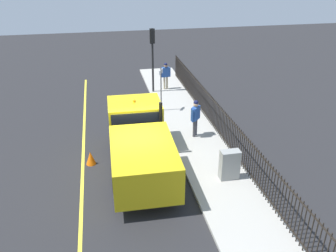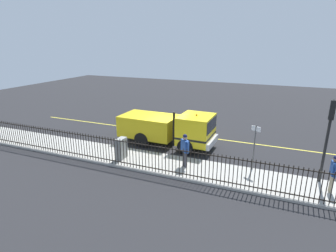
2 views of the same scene
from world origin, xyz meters
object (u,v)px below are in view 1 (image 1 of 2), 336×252
Objects in this scene: worker_standing at (196,114)px; pedestrian_distant at (166,73)px; street_sign at (161,84)px; work_truck at (139,139)px; utility_cabinet at (230,165)px; traffic_cone at (91,158)px; traffic_light_near at (152,48)px.

worker_standing is 1.06× the size of pedestrian_distant.
worker_standing is 0.75× the size of street_sign.
work_truck is 5.29× the size of utility_cabinet.
work_truck is 8.90m from pedestrian_distant.
work_truck reaches higher than traffic_cone.
traffic_light_near reaches higher than worker_standing.
pedestrian_distant is at bearing -153.68° from traffic_light_near.
work_truck is 5.45m from street_sign.
utility_cabinet is 2.04× the size of traffic_cone.
pedestrian_distant reaches higher than utility_cabinet.
utility_cabinet is at bearing -79.07° from street_sign.
utility_cabinet is (1.27, -9.91, -2.15)m from traffic_light_near.
traffic_light_near is 3.31× the size of utility_cabinet.
work_truck is at bearing 68.71° from pedestrian_distant.
work_truck is at bearing 82.81° from traffic_light_near.
traffic_cone is 0.24× the size of street_sign.
street_sign reaches higher than traffic_cone.
worker_standing is at bearing 34.39° from work_truck.
traffic_cone is at bearing 56.21° from pedestrian_distant.
street_sign is (-0.91, -3.35, 0.45)m from pedestrian_distant.
traffic_cone is at bearing -129.20° from street_sign.
traffic_light_near is at bearing 63.41° from traffic_cone.
work_truck is 1.60× the size of traffic_light_near.
traffic_light_near is (1.89, 8.15, 1.63)m from work_truck.
worker_standing is at bearing 15.86° from traffic_cone.
street_sign is (1.83, 5.12, 0.38)m from work_truck.
traffic_cone is at bearing 156.42° from utility_cabinet.
traffic_light_near is 1.62× the size of street_sign.
pedestrian_distant is 1.93m from traffic_light_near.
pedestrian_distant is 0.44× the size of traffic_light_near.
work_truck is 3.45× the size of worker_standing.
traffic_light_near is (-0.86, -0.32, 1.70)m from pedestrian_distant.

